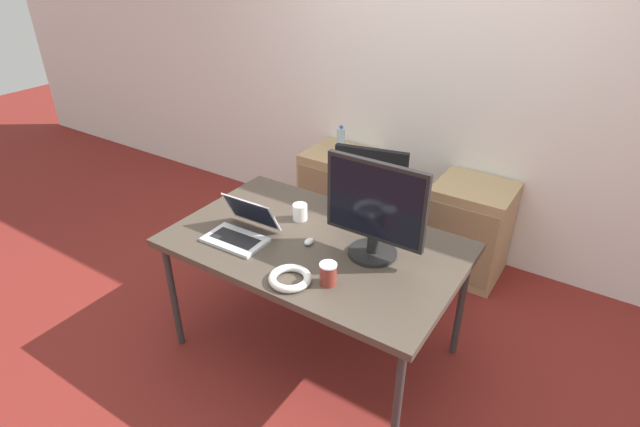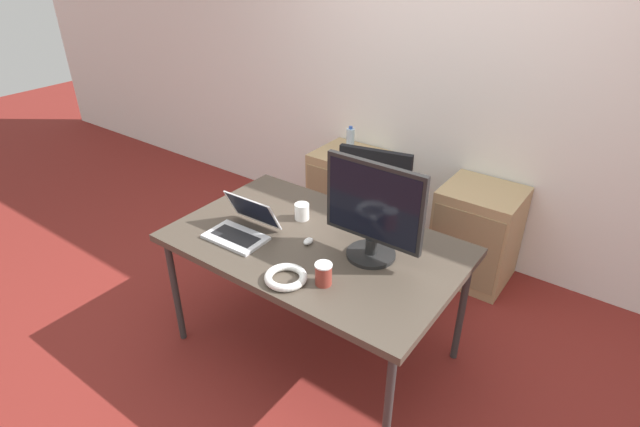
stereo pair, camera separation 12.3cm
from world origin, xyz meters
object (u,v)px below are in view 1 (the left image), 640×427
Objects in this scene: cable_coil at (290,278)px; water_bottle at (341,140)px; monitor at (375,211)px; coffee_cup_white at (300,212)px; cabinet_right at (469,230)px; coffee_cup_brown at (328,274)px; office_chair at (374,232)px; cabinet_left at (340,192)px; laptop_center at (241,230)px; mouse at (309,242)px.

water_bottle is at bearing 113.07° from cable_coil.
coffee_cup_white is at bearing 170.00° from monitor.
cabinet_right is 1.16m from water_bottle.
monitor is 2.59× the size of cable_coil.
monitor is at bearing 79.82° from coffee_cup_brown.
office_chair reaches higher than cabinet_left.
laptop_center reaches higher than cabinet_right.
coffee_cup_white is at bearing -70.55° from cabinet_left.
cabinet_left is 1.00× the size of cabinet_right.
mouse is (0.58, -1.29, 0.43)m from cabinet_left.
laptop_center reaches higher than cable_coil.
laptop_center is at bearing -115.24° from coffee_cup_white.
cable_coil is at bearing -103.60° from cabinet_right.
coffee_cup_brown is (-0.06, -0.33, -0.20)m from monitor.
cabinet_left is 1.80m from cable_coil.
cable_coil is (-0.16, -0.08, -0.04)m from coffee_cup_brown.
cabinet_left is at bearing 127.19° from monitor.
cabinet_left is 1.52m from laptop_center.
monitor reaches higher than water_bottle.
coffee_cup_brown reaches higher than cabinet_right.
laptop_center is 0.63× the size of monitor.
office_chair reaches higher than mouse.
cabinet_right is at bearing 81.43° from coffee_cup_brown.
monitor reaches higher than coffee_cup_brown.
monitor is at bearing -98.12° from cabinet_right.
coffee_cup_brown is at bearing 27.93° from cable_coil.
coffee_cup_brown is at bearing -98.57° from cabinet_right.
mouse is at bearing -45.06° from coffee_cup_white.
office_chair is at bearing 90.35° from mouse.
office_chair is 1.06m from laptop_center.
monitor is 0.42m from mouse.
mouse is 0.33m from cable_coil.
monitor is at bearing 62.21° from cable_coil.
office_chair is 0.97m from monitor.
coffee_cup_white reaches higher than cabinet_left.
laptop_center reaches higher than mouse.
cabinet_right is (0.50, 0.50, -0.07)m from office_chair.
office_chair is at bearing 104.85° from coffee_cup_brown.
monitor is (0.67, 0.24, 0.21)m from laptop_center.
cabinet_right is 7.39× the size of coffee_cup_white.
water_bottle is 3.39× the size of mouse.
cabinet_left is at bearing 109.45° from coffee_cup_white.
monitor is 0.39m from coffee_cup_brown.
cabinet_left is 0.45m from water_bottle.
mouse is at bearing -89.65° from office_chair.
mouse is at bearing 108.70° from cable_coil.
coffee_cup_white is 0.46× the size of cable_coil.
monitor is at bearing -52.86° from water_bottle.
water_bottle is (-0.57, 0.50, 0.38)m from office_chair.
cabinet_left is at bearing 138.95° from office_chair.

